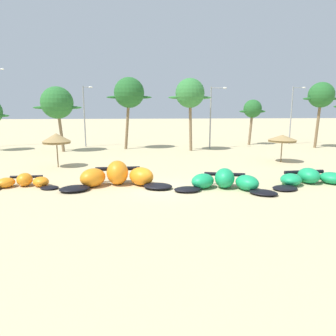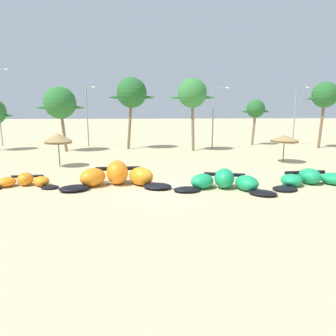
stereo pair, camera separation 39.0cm
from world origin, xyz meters
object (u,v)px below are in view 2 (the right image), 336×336
(kite_far_left, at_px, (24,181))
(kite_left_of_center, at_px, (224,182))
(kite_center, at_px, (312,179))
(lamppost_west_center, at_px, (88,113))
(palm_left, at_px, (60,103))
(beach_umbrella_middle, at_px, (284,139))
(palm_center_left, at_px, (192,94))
(palm_right_of_gap, at_px, (325,96))
(kite_left, at_px, (117,176))
(lamppost_east_center, at_px, (215,114))
(lamppost_east, at_px, (296,112))
(palm_center_right, at_px, (256,109))
(palm_left_of_gap, at_px, (132,93))
(beach_umbrella_near_van, at_px, (58,138))

(kite_far_left, height_order, kite_left_of_center, kite_left_of_center)
(kite_center, distance_m, lamppost_west_center, 31.10)
(kite_far_left, height_order, palm_left, palm_left)
(kite_left_of_center, bearing_deg, lamppost_west_center, 118.59)
(palm_left, bearing_deg, beach_umbrella_middle, -21.79)
(kite_left_of_center, relative_size, palm_center_left, 0.76)
(kite_left_of_center, relative_size, palm_right_of_gap, 0.78)
(kite_left, bearing_deg, lamppost_west_center, 104.65)
(kite_left, bearing_deg, kite_left_of_center, -11.94)
(lamppost_east_center, bearing_deg, kite_far_left, -133.10)
(palm_right_of_gap, bearing_deg, palm_left, -178.37)
(kite_left, height_order, lamppost_east, lamppost_east)
(kite_left, bearing_deg, beach_umbrella_middle, 27.73)
(kite_left, distance_m, palm_center_left, 20.17)
(kite_center, relative_size, palm_left, 0.93)
(palm_center_right, xyz_separation_m, lamppost_west_center, (-23.80, -0.18, -0.50))
(kite_left_of_center, distance_m, palm_center_right, 27.07)
(beach_umbrella_middle, xyz_separation_m, palm_center_left, (-7.94, 9.17, 4.68))
(kite_center, distance_m, beach_umbrella_middle, 9.48)
(kite_left, xyz_separation_m, palm_center_left, (7.81, 17.45, 6.43))
(kite_center, xyz_separation_m, palm_left, (-22.25, 18.73, 5.51))
(kite_center, relative_size, lamppost_east, 0.88)
(palm_right_of_gap, height_order, lamppost_east_center, palm_right_of_gap)
(palm_right_of_gap, bearing_deg, lamppost_east_center, 179.94)
(palm_left, height_order, palm_right_of_gap, palm_right_of_gap)
(beach_umbrella_middle, relative_size, lamppost_east_center, 0.35)
(kite_center, xyz_separation_m, beach_umbrella_middle, (1.87, 9.09, 1.97))
(beach_umbrella_middle, relative_size, palm_left_of_gap, 0.30)
(kite_far_left, relative_size, kite_center, 0.72)
(kite_far_left, distance_m, lamppost_east_center, 25.93)
(lamppost_west_center, relative_size, lamppost_east_center, 1.03)
(lamppost_west_center, bearing_deg, beach_umbrella_near_van, -90.13)
(kite_left_of_center, height_order, beach_umbrella_near_van, beach_umbrella_near_van)
(kite_left_of_center, distance_m, lamppost_east_center, 21.17)
(palm_left, xyz_separation_m, palm_left_of_gap, (8.63, 1.96, 1.29))
(beach_umbrella_near_van, distance_m, palm_center_left, 17.58)
(palm_right_of_gap, xyz_separation_m, lamppost_east, (-1.72, 4.15, -2.21))
(kite_far_left, bearing_deg, kite_left_of_center, -7.30)
(kite_far_left, relative_size, palm_center_right, 0.82)
(palm_left, bearing_deg, palm_center_right, 10.87)
(palm_left_of_gap, height_order, palm_center_left, palm_left_of_gap)
(palm_right_of_gap, bearing_deg, palm_center_left, -175.39)
(kite_center, height_order, palm_left, palm_left)
(palm_left, bearing_deg, palm_left_of_gap, 12.77)
(kite_left, height_order, beach_umbrella_near_van, beach_umbrella_near_van)
(palm_left, bearing_deg, kite_left, -64.96)
(palm_right_of_gap, bearing_deg, beach_umbrella_middle, -133.00)
(lamppost_east_center, bearing_deg, kite_center, -81.68)
(kite_center, height_order, palm_left_of_gap, palm_left_of_gap)
(kite_far_left, relative_size, lamppost_east, 0.64)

